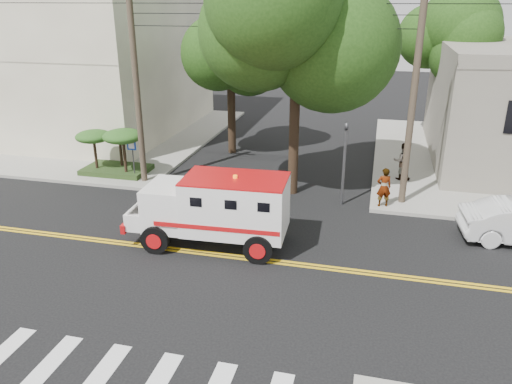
# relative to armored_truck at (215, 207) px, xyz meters

# --- Properties ---
(ground) EXTENTS (100.00, 100.00, 0.00)m
(ground) POSITION_rel_armored_truck_xyz_m (0.26, -0.74, -1.48)
(ground) COLOR black
(ground) RESTS_ON ground
(sidewalk_nw) EXTENTS (17.00, 17.00, 0.15)m
(sidewalk_nw) POSITION_rel_armored_truck_xyz_m (-13.24, 12.76, -1.40)
(sidewalk_nw) COLOR gray
(sidewalk_nw) RESTS_ON ground
(building_left) EXTENTS (16.00, 14.00, 10.00)m
(building_left) POSITION_rel_armored_truck_xyz_m (-15.24, 14.26, 3.67)
(building_left) COLOR #B6AD95
(building_left) RESTS_ON sidewalk_nw
(utility_pole_left) EXTENTS (0.28, 0.28, 9.00)m
(utility_pole_left) POSITION_rel_armored_truck_xyz_m (-5.34, 5.26, 3.02)
(utility_pole_left) COLOR #382D23
(utility_pole_left) RESTS_ON ground
(utility_pole_right) EXTENTS (0.28, 0.28, 9.00)m
(utility_pole_right) POSITION_rel_armored_truck_xyz_m (6.56, 5.46, 3.02)
(utility_pole_right) COLOR #382D23
(utility_pole_right) RESTS_ON ground
(tree_main) EXTENTS (6.08, 5.70, 9.85)m
(tree_main) POSITION_rel_armored_truck_xyz_m (2.20, 5.46, 5.72)
(tree_main) COLOR black
(tree_main) RESTS_ON ground
(tree_left) EXTENTS (4.48, 4.20, 7.70)m
(tree_left) POSITION_rel_armored_truck_xyz_m (-2.42, 11.04, 4.25)
(tree_left) COLOR black
(tree_left) RESTS_ON ground
(tree_right) EXTENTS (4.80, 4.50, 8.20)m
(tree_right) POSITION_rel_armored_truck_xyz_m (9.10, 15.03, 4.62)
(tree_right) COLOR black
(tree_right) RESTS_ON ground
(traffic_signal) EXTENTS (0.15, 0.18, 3.60)m
(traffic_signal) POSITION_rel_armored_truck_xyz_m (4.06, 4.86, 0.75)
(traffic_signal) COLOR #3F3F42
(traffic_signal) RESTS_ON ground
(accessibility_sign) EXTENTS (0.45, 0.10, 2.02)m
(accessibility_sign) POSITION_rel_armored_truck_xyz_m (-5.94, 5.43, -0.11)
(accessibility_sign) COLOR #3F3F42
(accessibility_sign) RESTS_ON ground
(palm_planter) EXTENTS (3.52, 2.63, 2.36)m
(palm_planter) POSITION_rel_armored_truck_xyz_m (-7.18, 5.88, 0.17)
(palm_planter) COLOR #1E3314
(palm_planter) RESTS_ON sidewalk_nw
(armored_truck) EXTENTS (5.79, 2.54, 2.59)m
(armored_truck) POSITION_rel_armored_truck_xyz_m (0.00, 0.00, 0.00)
(armored_truck) COLOR white
(armored_truck) RESTS_ON ground
(pedestrian_a) EXTENTS (0.70, 0.55, 1.67)m
(pedestrian_a) POSITION_rel_armored_truck_xyz_m (5.76, 4.76, -0.49)
(pedestrian_a) COLOR gray
(pedestrian_a) RESTS_ON sidewalk_ne
(pedestrian_b) EXTENTS (0.92, 0.74, 1.80)m
(pedestrian_b) POSITION_rel_armored_truck_xyz_m (6.58, 8.39, -0.43)
(pedestrian_b) COLOR gray
(pedestrian_b) RESTS_ON sidewalk_ne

